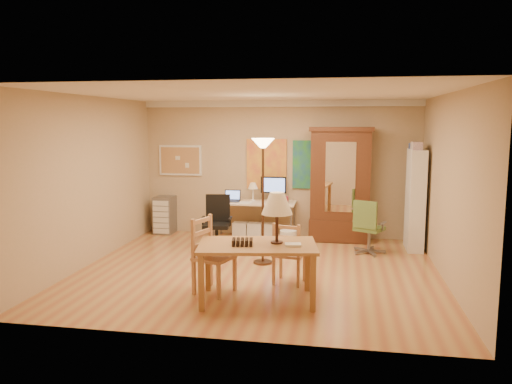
% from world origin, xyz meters
% --- Properties ---
extents(floor, '(5.50, 5.50, 0.00)m').
position_xyz_m(floor, '(0.00, 0.00, 0.00)').
color(floor, '#A8633B').
rests_on(floor, ground).
extents(crown_molding, '(5.50, 0.08, 0.12)m').
position_xyz_m(crown_molding, '(0.00, 2.46, 2.64)').
color(crown_molding, white).
rests_on(crown_molding, floor).
extents(corkboard, '(0.90, 0.04, 0.62)m').
position_xyz_m(corkboard, '(-2.05, 2.47, 1.50)').
color(corkboard, tan).
rests_on(corkboard, floor).
extents(art_panel_left, '(0.80, 0.04, 1.00)m').
position_xyz_m(art_panel_left, '(-0.25, 2.47, 1.45)').
color(art_panel_left, yellow).
rests_on(art_panel_left, floor).
extents(art_panel_right, '(0.75, 0.04, 0.95)m').
position_xyz_m(art_panel_right, '(0.65, 2.47, 1.45)').
color(art_panel_right, '#215C87').
rests_on(art_panel_right, floor).
extents(dining_table, '(1.61, 1.12, 1.40)m').
position_xyz_m(dining_table, '(0.30, -1.25, 0.89)').
color(dining_table, olive).
rests_on(dining_table, floor).
extents(ladder_chair_back, '(0.48, 0.46, 0.89)m').
position_xyz_m(ladder_chair_back, '(0.53, -0.54, 0.42)').
color(ladder_chair_back, '#B17E51').
rests_on(ladder_chair_back, floor).
extents(ladder_chair_left, '(0.58, 0.59, 1.03)m').
position_xyz_m(ladder_chair_left, '(-0.44, -1.08, 0.48)').
color(ladder_chair_left, '#B17E51').
rests_on(ladder_chair_left, floor).
extents(torchiere_lamp, '(0.37, 0.37, 2.03)m').
position_xyz_m(torchiere_lamp, '(0.01, 0.42, 1.63)').
color(torchiere_lamp, '#402819').
rests_on(torchiere_lamp, floor).
extents(computer_desk, '(1.61, 0.70, 1.22)m').
position_xyz_m(computer_desk, '(-0.40, 2.16, 0.45)').
color(computer_desk, beige).
rests_on(computer_desk, floor).
extents(office_chair_black, '(0.61, 0.61, 0.99)m').
position_xyz_m(office_chair_black, '(-0.94, 1.11, 0.26)').
color(office_chair_black, black).
rests_on(office_chair_black, floor).
extents(office_chair_green, '(0.59, 0.59, 0.95)m').
position_xyz_m(office_chair_green, '(1.72, 1.32, 0.25)').
color(office_chair_green, slate).
rests_on(office_chair_green, floor).
extents(drawer_cart, '(0.38, 0.46, 0.76)m').
position_xyz_m(drawer_cart, '(-2.35, 2.27, 0.38)').
color(drawer_cart, slate).
rests_on(drawer_cart, floor).
extents(armoire, '(1.19, 0.57, 2.19)m').
position_xyz_m(armoire, '(1.22, 2.24, 0.95)').
color(armoire, '#3E2211').
rests_on(armoire, floor).
extents(bookshelf, '(0.27, 0.72, 1.80)m').
position_xyz_m(bookshelf, '(2.55, 1.80, 0.90)').
color(bookshelf, white).
rests_on(bookshelf, floor).
extents(wastebin, '(0.30, 0.30, 0.37)m').
position_xyz_m(wastebin, '(0.33, 1.26, 0.19)').
color(wastebin, silver).
rests_on(wastebin, floor).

